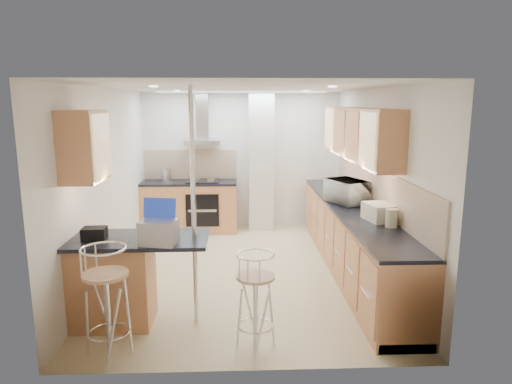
{
  "coord_description": "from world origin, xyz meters",
  "views": [
    {
      "loc": [
        -0.07,
        -6.02,
        2.31
      ],
      "look_at": [
        0.18,
        0.2,
        1.09
      ],
      "focal_mm": 32.0,
      "sensor_mm": 36.0,
      "label": 1
    }
  ],
  "objects_px": {
    "bar_stool_end": "(256,300)",
    "bread_bin": "(380,212)",
    "laptop": "(159,232)",
    "bar_stool_near": "(107,302)",
    "microwave": "(347,192)"
  },
  "relations": [
    {
      "from": "bar_stool_end",
      "to": "bread_bin",
      "type": "height_order",
      "value": "bread_bin"
    },
    {
      "from": "laptop",
      "to": "bar_stool_near",
      "type": "distance_m",
      "value": 0.8
    },
    {
      "from": "bar_stool_near",
      "to": "bar_stool_end",
      "type": "xyz_separation_m",
      "value": [
        1.36,
        0.11,
        -0.06
      ]
    },
    {
      "from": "microwave",
      "to": "bar_stool_near",
      "type": "bearing_deg",
      "value": 106.58
    },
    {
      "from": "laptop",
      "to": "microwave",
      "type": "bearing_deg",
      "value": 48.6
    },
    {
      "from": "microwave",
      "to": "bread_bin",
      "type": "relative_size",
      "value": 1.54
    },
    {
      "from": "bar_stool_end",
      "to": "bread_bin",
      "type": "bearing_deg",
      "value": -26.17
    },
    {
      "from": "bar_stool_near",
      "to": "laptop",
      "type": "bearing_deg",
      "value": 63.27
    },
    {
      "from": "laptop",
      "to": "bar_stool_end",
      "type": "distance_m",
      "value": 1.16
    },
    {
      "from": "laptop",
      "to": "bar_stool_near",
      "type": "xyz_separation_m",
      "value": [
        -0.42,
        -0.43,
        -0.53
      ]
    },
    {
      "from": "bar_stool_near",
      "to": "bar_stool_end",
      "type": "distance_m",
      "value": 1.36
    },
    {
      "from": "bar_stool_near",
      "to": "microwave",
      "type": "bearing_deg",
      "value": 57.28
    },
    {
      "from": "bar_stool_near",
      "to": "bread_bin",
      "type": "relative_size",
      "value": 2.74
    },
    {
      "from": "laptop",
      "to": "bar_stool_near",
      "type": "bearing_deg",
      "value": -124.22
    },
    {
      "from": "microwave",
      "to": "bar_stool_end",
      "type": "relative_size",
      "value": 0.63
    }
  ]
}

